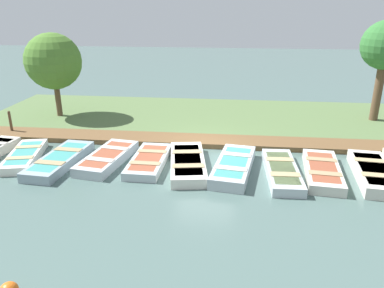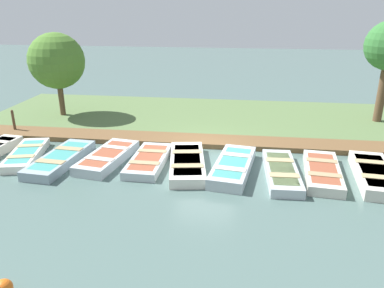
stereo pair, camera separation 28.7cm
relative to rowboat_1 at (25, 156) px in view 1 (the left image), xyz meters
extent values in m
plane|color=#4C6660|center=(-1.40, 7.04, -0.17)|extent=(80.00, 80.00, 0.00)
cube|color=#567042|center=(-6.40, 7.04, -0.10)|extent=(8.00, 24.00, 0.13)
cube|color=brown|center=(-2.67, 7.04, -0.06)|extent=(1.38, 21.61, 0.22)
cube|color=silver|center=(0.00, 0.00, -0.01)|extent=(3.26, 1.76, 0.32)
cube|color=teal|center=(0.00, 0.00, 0.14)|extent=(2.66, 1.40, 0.03)
cube|color=tan|center=(0.57, 0.14, 0.16)|extent=(0.53, 1.03, 0.03)
cube|color=tan|center=(-0.57, -0.14, 0.16)|extent=(0.53, 1.03, 0.03)
cube|color=#8C9EA8|center=(0.30, 1.59, 0.01)|extent=(3.62, 1.48, 0.36)
cube|color=teal|center=(0.30, 1.59, 0.17)|extent=(2.96, 1.16, 0.03)
cube|color=tan|center=(0.97, 1.54, 0.20)|extent=(0.44, 1.12, 0.03)
cube|color=tan|center=(-0.37, 1.65, 0.20)|extent=(0.44, 1.12, 0.03)
cube|color=#B2BCC1|center=(-0.12, 3.33, 0.01)|extent=(3.41, 1.72, 0.37)
cube|color=#994C33|center=(-0.12, 3.33, 0.18)|extent=(2.79, 1.36, 0.03)
cube|color=beige|center=(0.50, 3.23, 0.21)|extent=(0.50, 1.17, 0.03)
cube|color=beige|center=(-0.73, 3.42, 0.21)|extent=(0.50, 1.17, 0.03)
cube|color=#B2BCC1|center=(-0.07, 4.97, -0.01)|extent=(3.14, 1.29, 0.31)
cube|color=#994C33|center=(-0.07, 4.97, 0.13)|extent=(2.58, 1.01, 0.02)
cube|color=tan|center=(0.52, 4.96, 0.15)|extent=(0.33, 1.14, 0.03)
cube|color=tan|center=(-0.67, 4.98, 0.15)|extent=(0.33, 1.14, 0.03)
cube|color=silver|center=(0.05, 6.48, 0.02)|extent=(3.73, 1.80, 0.37)
cube|color=#4C709E|center=(0.05, 6.48, 0.19)|extent=(3.05, 1.42, 0.03)
cube|color=tan|center=(0.72, 6.58, 0.22)|extent=(0.53, 1.19, 0.03)
cube|color=tan|center=(-0.62, 6.37, 0.22)|extent=(0.53, 1.19, 0.03)
cube|color=#B2BCC1|center=(0.19, 8.19, 0.03)|extent=(3.60, 1.72, 0.40)
cube|color=teal|center=(0.19, 8.19, 0.22)|extent=(2.94, 1.36, 0.03)
cube|color=beige|center=(0.84, 8.10, 0.25)|extent=(0.51, 1.16, 0.03)
cube|color=beige|center=(-0.46, 8.29, 0.25)|extent=(0.51, 1.16, 0.03)
cube|color=#B2BCC1|center=(0.33, 9.92, 0.00)|extent=(3.52, 1.20, 0.33)
cube|color=#6B7F51|center=(0.33, 9.92, 0.15)|extent=(2.89, 0.94, 0.03)
cube|color=tan|center=(0.99, 9.94, 0.18)|extent=(0.38, 1.01, 0.03)
cube|color=tan|center=(-0.34, 9.90, 0.18)|extent=(0.38, 1.01, 0.03)
cube|color=beige|center=(0.17, 11.36, 0.01)|extent=(3.42, 1.51, 0.35)
cube|color=#994C33|center=(0.17, 11.36, 0.17)|extent=(2.80, 1.19, 0.03)
cube|color=tan|center=(0.79, 11.30, 0.19)|extent=(0.44, 1.11, 0.03)
cube|color=tan|center=(-0.46, 11.43, 0.19)|extent=(0.44, 1.11, 0.03)
cube|color=beige|center=(0.23, 13.09, 0.04)|extent=(3.54, 1.56, 0.41)
cube|color=#994C33|center=(0.23, 13.09, 0.22)|extent=(2.90, 1.23, 0.03)
cube|color=tan|center=(0.88, 13.03, 0.25)|extent=(0.46, 1.14, 0.03)
cube|color=tan|center=(-0.42, 13.16, 0.25)|extent=(0.46, 1.14, 0.03)
cylinder|color=brown|center=(-2.79, -2.18, 0.38)|extent=(0.12, 0.12, 1.09)
sphere|color=brown|center=(-2.79, -2.18, 0.95)|extent=(0.11, 0.11, 0.11)
cylinder|color=brown|center=(-5.78, -1.19, 0.94)|extent=(0.29, 0.29, 2.23)
sphere|color=#4C7A2D|center=(-5.78, -1.19, 2.85)|extent=(2.88, 2.88, 2.88)
cylinder|color=brown|center=(-6.79, 15.37, 1.46)|extent=(0.42, 0.42, 3.26)
camera|label=1|loc=(12.81, 8.07, 5.61)|focal=35.00mm
camera|label=2|loc=(12.78, 8.35, 5.61)|focal=35.00mm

